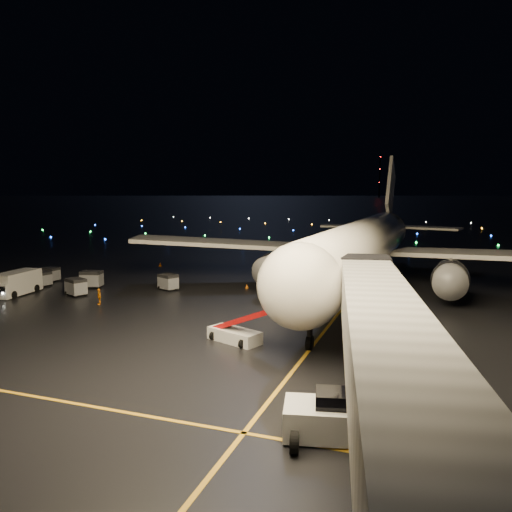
# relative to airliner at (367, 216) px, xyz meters

# --- Properties ---
(ground) EXTENTS (2000.00, 2000.00, 0.00)m
(ground) POSITION_rel_airliner_xyz_m (-12.59, 273.01, -7.98)
(ground) COLOR black
(ground) RESTS_ON ground
(lane_centre) EXTENTS (0.25, 80.00, 0.02)m
(lane_centre) POSITION_rel_airliner_xyz_m (-0.59, -11.99, -7.97)
(lane_centre) COLOR gold
(lane_centre) RESTS_ON ground
(airliner) EXTENTS (57.62, 54.87, 15.95)m
(airliner) POSITION_rel_airliner_xyz_m (0.00, 0.00, 0.00)
(airliner) COLOR white
(airliner) RESTS_ON ground
(pushback_tug) EXTENTS (4.86, 3.26, 2.12)m
(pushback_tug) POSITION_rel_airliner_xyz_m (3.32, -35.97, -6.91)
(pushback_tug) COLOR silver
(pushback_tug) RESTS_ON ground
(belt_loader) EXTENTS (6.14, 3.68, 2.89)m
(belt_loader) POSITION_rel_airliner_xyz_m (-6.15, -24.42, -6.53)
(belt_loader) COLOR silver
(belt_loader) RESTS_ON ground
(service_truck) EXTENTS (2.94, 6.94, 2.48)m
(service_truck) POSITION_rel_airliner_xyz_m (-33.76, -16.85, -6.74)
(service_truck) COLOR silver
(service_truck) RESTS_ON ground
(crew_c) EXTENTS (0.90, 0.91, 1.55)m
(crew_c) POSITION_rel_airliner_xyz_m (-22.83, -17.81, -7.20)
(crew_c) COLOR orange
(crew_c) RESTS_ON ground
(safety_cone_0) EXTENTS (0.43, 0.43, 0.45)m
(safety_cone_0) POSITION_rel_airliner_xyz_m (-7.23, -11.61, -7.75)
(safety_cone_0) COLOR orange
(safety_cone_0) RESTS_ON ground
(safety_cone_1) EXTENTS (0.55, 0.55, 0.52)m
(safety_cone_1) POSITION_rel_airliner_xyz_m (-11.53, -3.18, -7.71)
(safety_cone_1) COLOR orange
(safety_cone_1) RESTS_ON ground
(safety_cone_2) EXTENTS (0.52, 0.52, 0.45)m
(safety_cone_2) POSITION_rel_airliner_xyz_m (-12.35, -5.58, -7.75)
(safety_cone_2) COLOR orange
(safety_cone_2) RESTS_ON ground
(safety_cone_3) EXTENTS (0.62, 0.62, 0.55)m
(safety_cone_3) POSITION_rel_airliner_xyz_m (-29.79, 5.27, -7.70)
(safety_cone_3) COLOR orange
(safety_cone_3) RESTS_ON ground
(radio_mast) EXTENTS (1.80, 1.80, 64.00)m
(radio_mast) POSITION_rel_airliner_xyz_m (-72.59, 713.01, 24.02)
(radio_mast) COLOR black
(radio_mast) RESTS_ON ground
(taxiway_lights) EXTENTS (164.00, 92.00, 0.36)m
(taxiway_lights) POSITION_rel_airliner_xyz_m (-12.59, 79.01, -7.80)
(taxiway_lights) COLOR black
(taxiway_lights) RESTS_ON ground
(baggage_cart_0) EXTENTS (2.45, 2.15, 1.73)m
(baggage_cart_0) POSITION_rel_airliner_xyz_m (-20.09, -9.45, -7.11)
(baggage_cart_0) COLOR gray
(baggage_cart_0) RESTS_ON ground
(baggage_cart_1) EXTENTS (2.57, 2.11, 1.89)m
(baggage_cart_1) POSITION_rel_airliner_xyz_m (-28.83, -11.19, -7.03)
(baggage_cart_1) COLOR gray
(baggage_cart_1) RESTS_ON ground
(baggage_cart_2) EXTENTS (2.53, 2.19, 1.80)m
(baggage_cart_2) POSITION_rel_airliner_xyz_m (-27.63, -15.26, -7.08)
(baggage_cart_2) COLOR gray
(baggage_cart_2) RESTS_ON ground
(baggage_cart_3) EXTENTS (2.17, 1.73, 1.64)m
(baggage_cart_3) POSITION_rel_airliner_xyz_m (-34.83, -12.24, -7.15)
(baggage_cart_3) COLOR gray
(baggage_cart_3) RESTS_ON ground
(baggage_cart_4) EXTENTS (1.98, 1.41, 1.65)m
(baggage_cart_4) POSITION_rel_airliner_xyz_m (-36.11, -9.53, -7.15)
(baggage_cart_4) COLOR gray
(baggage_cart_4) RESTS_ON ground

